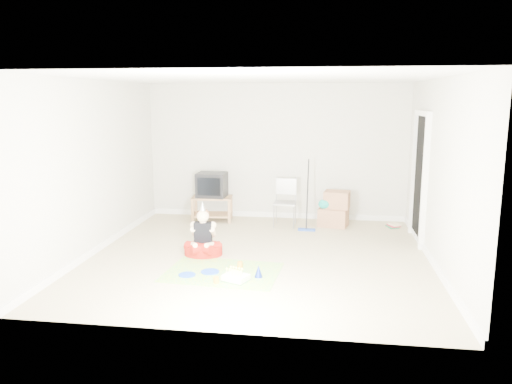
# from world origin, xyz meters

# --- Properties ---
(ground) EXTENTS (5.00, 5.00, 0.00)m
(ground) POSITION_xyz_m (0.00, 0.00, 0.00)
(ground) COLOR #C0B089
(ground) RESTS_ON ground
(doorway_recess) EXTENTS (0.02, 0.90, 2.05)m
(doorway_recess) POSITION_xyz_m (2.48, 1.20, 1.02)
(doorway_recess) COLOR black
(doorway_recess) RESTS_ON ground
(tv_stand) EXTENTS (0.80, 0.55, 0.47)m
(tv_stand) POSITION_xyz_m (-1.18, 2.05, 0.28)
(tv_stand) COLOR #A27349
(tv_stand) RESTS_ON ground
(crt_tv) EXTENTS (0.55, 0.47, 0.46)m
(crt_tv) POSITION_xyz_m (-1.18, 2.05, 0.70)
(crt_tv) COLOR black
(crt_tv) RESTS_ON tv_stand
(folding_chair) EXTENTS (0.41, 0.40, 0.89)m
(folding_chair) POSITION_xyz_m (0.23, 1.84, 0.43)
(folding_chair) COLOR #939398
(folding_chair) RESTS_ON ground
(cardboard_boxes) EXTENTS (0.60, 0.50, 0.65)m
(cardboard_boxes) POSITION_xyz_m (1.13, 1.97, 0.31)
(cardboard_boxes) COLOR #A57150
(cardboard_boxes) RESTS_ON ground
(floor_mop) EXTENTS (0.31, 0.41, 1.24)m
(floor_mop) POSITION_xyz_m (0.65, 1.57, 0.26)
(floor_mop) COLOR #2144A8
(floor_mop) RESTS_ON ground
(book_pile) EXTENTS (0.24, 0.27, 0.08)m
(book_pile) POSITION_xyz_m (2.20, 2.01, 0.04)
(book_pile) COLOR #277748
(book_pile) RESTS_ON ground
(seated_woman) EXTENTS (0.63, 0.63, 0.82)m
(seated_woman) POSITION_xyz_m (-0.84, -0.04, 0.18)
(seated_woman) COLOR #A5180F
(seated_woman) RESTS_ON ground
(party_mat) EXTENTS (1.60, 1.22, 0.01)m
(party_mat) POSITION_xyz_m (-0.40, -0.76, 0.00)
(party_mat) COLOR #E12F6D
(party_mat) RESTS_ON ground
(birthday_cake) EXTENTS (0.37, 0.34, 0.15)m
(birthday_cake) POSITION_xyz_m (-0.16, -1.06, 0.04)
(birthday_cake) COLOR white
(birthday_cake) RESTS_ON party_mat
(blue_plate_near) EXTENTS (0.30, 0.30, 0.01)m
(blue_plate_near) POSITION_xyz_m (-0.56, -0.79, 0.01)
(blue_plate_near) COLOR blue
(blue_plate_near) RESTS_ON party_mat
(blue_plate_far) EXTENTS (0.26, 0.26, 0.01)m
(blue_plate_far) POSITION_xyz_m (-0.84, -0.95, 0.01)
(blue_plate_far) COLOR blue
(blue_plate_far) RESTS_ON party_mat
(orange_cup_near) EXTENTS (0.09, 0.09, 0.08)m
(orange_cup_near) POSITION_xyz_m (-0.19, -0.55, 0.05)
(orange_cup_near) COLOR orange
(orange_cup_near) RESTS_ON party_mat
(orange_cup_far) EXTENTS (0.08, 0.08, 0.08)m
(orange_cup_far) POSITION_xyz_m (-0.39, -1.17, 0.05)
(orange_cup_far) COLOR orange
(orange_cup_far) RESTS_ON party_mat
(blue_party_hat) EXTENTS (0.15, 0.15, 0.16)m
(blue_party_hat) POSITION_xyz_m (0.12, -0.89, 0.09)
(blue_party_hat) COLOR #182FAB
(blue_party_hat) RESTS_ON party_mat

